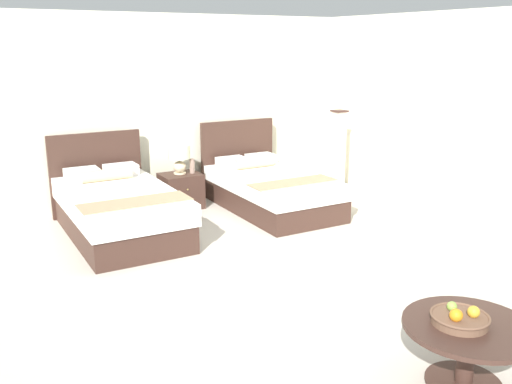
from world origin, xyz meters
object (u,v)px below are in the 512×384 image
vase (192,166)px  coffee_table (468,341)px  bed_near_window (119,209)px  table_lamp (179,156)px  fruit_bowl (460,318)px  floor_lamp_corner (338,152)px  bed_near_corner (270,189)px  nightstand (181,191)px

vase → coffee_table: 4.97m
vase → coffee_table: vase is taller
bed_near_window → table_lamp: size_ratio=5.31×
fruit_bowl → floor_lamp_corner: bearing=60.9°
bed_near_corner → table_lamp: size_ratio=5.26×
vase → bed_near_window: bearing=-153.3°
coffee_table → table_lamp: bearing=90.2°
table_lamp → floor_lamp_corner: (2.48, -0.45, -0.11)m
table_lamp → coffee_table: 5.04m
fruit_bowl → bed_near_corner: bearing=75.4°
bed_near_window → bed_near_corner: 2.19m
bed_near_window → nightstand: bed_near_window is taller
floor_lamp_corner → nightstand: bearing=170.1°
bed_near_corner → coffee_table: bed_near_corner is taller
nightstand → table_lamp: size_ratio=1.35×
bed_near_corner → coffee_table: size_ratio=2.43×
fruit_bowl → floor_lamp_corner: floor_lamp_corner is taller
floor_lamp_corner → bed_near_window: bearing=-176.0°
nightstand → coffee_table: size_ratio=0.62×
bed_near_corner → nightstand: 1.27m
bed_near_window → nightstand: size_ratio=3.94×
coffee_table → bed_near_window: bearing=104.6°
bed_near_window → floor_lamp_corner: 3.62m
bed_near_window → vase: bed_near_window is taller
bed_near_corner → table_lamp: bed_near_corner is taller
bed_near_window → vase: 1.46m
bed_near_corner → nightstand: (-1.08, 0.67, -0.04)m
bed_near_window → bed_near_corner: (2.19, 0.01, -0.03)m
bed_near_corner → table_lamp: bearing=147.4°
bed_near_corner → bed_near_window: bearing=-179.7°
table_lamp → floor_lamp_corner: 2.52m
table_lamp → bed_near_window: bearing=-147.7°
vase → fruit_bowl: bearing=-92.4°
fruit_bowl → vase: bearing=87.6°
vase → fruit_bowl: vase is taller
bed_near_window → table_lamp: bed_near_window is taller
nightstand → fruit_bowl: 4.96m
coffee_table → fruit_bowl: size_ratio=2.25×
nightstand → table_lamp: table_lamp is taller
bed_near_window → bed_near_corner: bed_near_corner is taller
vase → fruit_bowl: (-0.21, -4.92, -0.10)m
coffee_table → floor_lamp_corner: floor_lamp_corner is taller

